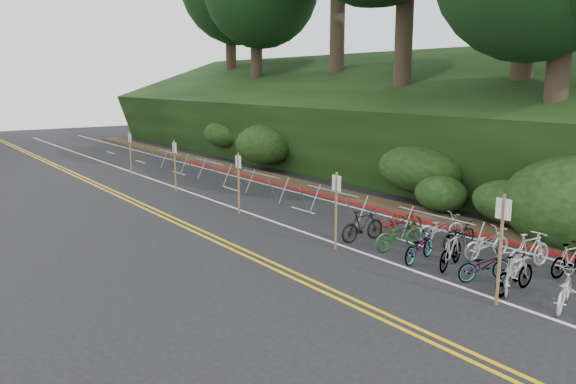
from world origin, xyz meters
The scene contains 9 objects.
ground centered at (0.00, 0.00, 0.00)m, with size 120.00×120.00×0.00m, color black.
road_markings centered at (0.63, 10.10, 0.00)m, with size 7.47×80.00×0.01m.
red_curb centered at (5.70, 12.00, 0.05)m, with size 0.25×28.00×0.10m, color maroon.
embankment centered at (12.96, 19.04, 2.57)m, with size 14.30×48.14×9.11m.
bike_racks_rest centered at (3.00, 13.00, 0.85)m, with size 1.14×23.00×1.17m.
signpost_near centered at (0.71, -0.81, 1.55)m, with size 0.08×0.40×2.72m.
signposts_rest centered at (0.60, 14.00, 1.43)m, with size 0.08×18.40×2.50m.
bike_front centered at (1.75, -0.46, 0.50)m, with size 1.65×0.47×0.99m, color #9E9EA3.
bike_valet centered at (2.94, 1.05, 0.48)m, with size 3.38×10.08×1.10m.
Camera 1 is at (-10.87, -8.19, 5.29)m, focal length 35.00 mm.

